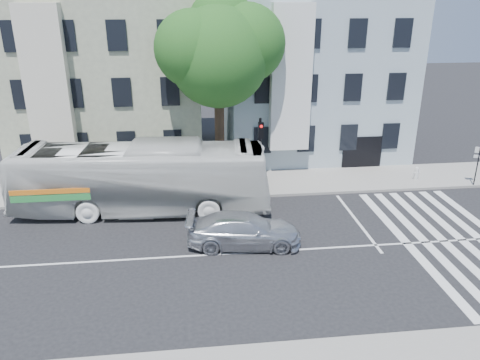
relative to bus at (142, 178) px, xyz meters
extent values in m
plane|color=black|center=(4.34, -5.04, -1.85)|extent=(120.00, 120.00, 0.00)
cube|color=gray|center=(4.34, 2.96, -1.77)|extent=(80.00, 4.00, 0.15)
cube|color=gray|center=(-2.66, 9.96, 3.65)|extent=(12.00, 10.00, 11.00)
cube|color=#9DAEBB|center=(11.34, 9.96, 3.65)|extent=(12.00, 10.00, 11.00)
cylinder|color=#2D2116|center=(4.34, 3.46, 0.75)|extent=(0.56, 0.56, 5.20)
sphere|color=#194D1A|center=(4.34, 3.46, 5.65)|extent=(5.60, 5.60, 5.60)
sphere|color=#194D1A|center=(5.94, 3.86, 6.35)|extent=(4.40, 4.40, 4.40)
sphere|color=#194D1A|center=(2.94, 3.16, 6.15)|extent=(4.20, 4.20, 4.20)
sphere|color=#194D1A|center=(4.64, 4.66, 7.35)|extent=(3.80, 3.80, 3.80)
sphere|color=#194D1A|center=(3.74, 4.06, 4.65)|extent=(3.40, 3.40, 3.40)
imported|color=silver|center=(0.00, 0.00, 0.00)|extent=(4.09, 13.45, 3.69)
imported|color=silver|center=(4.84, -4.30, -1.09)|extent=(2.61, 5.36, 1.50)
cylinder|color=black|center=(6.46, 1.66, 0.37)|extent=(0.15, 0.15, 4.44)
cube|color=black|center=(6.46, 1.41, 1.96)|extent=(0.31, 0.25, 0.90)
sphere|color=red|center=(6.46, 1.28, 2.22)|extent=(0.17, 0.17, 0.17)
cylinder|color=white|center=(6.46, 1.51, 0.90)|extent=(0.47, 0.05, 0.46)
cylinder|color=silver|center=(16.31, 2.34, -1.37)|extent=(0.26, 0.26, 0.65)
sphere|color=silver|center=(16.31, 2.34, -1.01)|extent=(0.24, 0.24, 0.24)
cylinder|color=silver|center=(16.31, 2.34, -1.28)|extent=(0.46, 0.27, 0.15)
cylinder|color=black|center=(19.32, 1.06, -0.44)|extent=(0.07, 0.07, 2.50)
cube|color=white|center=(19.32, 1.16, 0.46)|extent=(0.43, 0.20, 0.35)
cube|color=white|center=(19.32, 1.16, 0.06)|extent=(0.43, 0.20, 0.18)
camera|label=1|loc=(2.51, -23.06, 8.76)|focal=35.00mm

